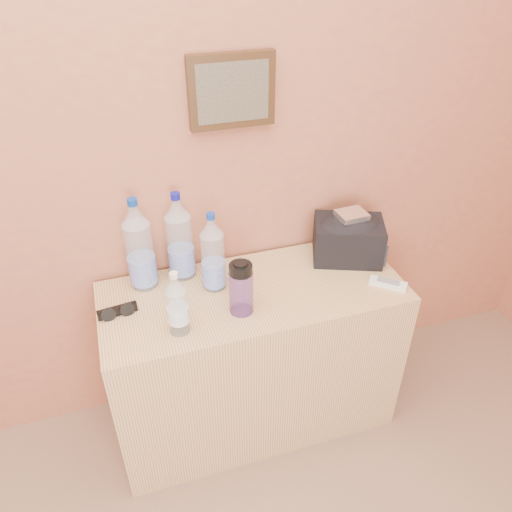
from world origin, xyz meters
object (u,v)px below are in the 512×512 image
at_px(ac_remote, 388,283).
at_px(toiletry_bag, 348,238).
at_px(pet_small, 177,306).
at_px(sunglasses, 117,311).
at_px(pet_large_c, 213,256).
at_px(pet_large_a, 140,249).
at_px(dresser, 254,358).
at_px(pet_large_b, 180,240).
at_px(nalgene_bottle, 241,288).
at_px(foil_packet, 352,215).

bearing_deg(ac_remote, toiletry_bag, 145.85).
bearing_deg(pet_small, sunglasses, 142.99).
xyz_separation_m(pet_large_c, ac_remote, (0.63, -0.20, -0.13)).
height_order(pet_large_a, pet_large_c, pet_large_a).
height_order(pet_small, ac_remote, pet_small).
bearing_deg(dresser, pet_large_c, 150.82).
xyz_separation_m(sunglasses, toiletry_bag, (0.93, 0.08, 0.07)).
bearing_deg(pet_small, dresser, 22.89).
xyz_separation_m(pet_large_b, pet_small, (-0.07, -0.31, -0.05)).
relative_size(nalgene_bottle, sunglasses, 1.50).
height_order(sunglasses, foil_packet, foil_packet).
height_order(pet_large_b, sunglasses, pet_large_b).
distance_m(pet_large_a, pet_small, 0.31).
xyz_separation_m(dresser, pet_small, (-0.30, -0.13, 0.47)).
relative_size(pet_large_a, nalgene_bottle, 1.76).
relative_size(pet_large_c, foil_packet, 2.83).
bearing_deg(pet_large_c, pet_large_b, 131.78).
xyz_separation_m(pet_large_a, pet_large_c, (0.25, -0.09, -0.02)).
relative_size(dresser, pet_large_c, 3.61).
xyz_separation_m(pet_large_a, ac_remote, (0.88, -0.29, -0.15)).
bearing_deg(pet_large_b, pet_large_a, -172.95).
bearing_deg(sunglasses, dresser, -9.23).
bearing_deg(dresser, ac_remote, -14.22).
bearing_deg(ac_remote, sunglasses, -148.73).
height_order(dresser, ac_remote, ac_remote).
distance_m(pet_large_b, pet_small, 0.33).
height_order(pet_large_a, nalgene_bottle, pet_large_a).
distance_m(pet_large_b, nalgene_bottle, 0.33).
xyz_separation_m(pet_large_c, toiletry_bag, (0.57, 0.02, -0.05)).
xyz_separation_m(dresser, pet_large_a, (-0.38, 0.17, 0.52)).
distance_m(dresser, nalgene_bottle, 0.48).
xyz_separation_m(pet_large_c, pet_small, (-0.17, -0.20, -0.03)).
bearing_deg(pet_large_c, foil_packet, 2.68).
bearing_deg(ac_remote, pet_large_b, -163.59).
bearing_deg(nalgene_bottle, pet_large_c, 109.01).
relative_size(pet_large_b, sunglasses, 2.56).
bearing_deg(dresser, foil_packet, 12.94).
relative_size(ac_remote, foil_packet, 1.25).
height_order(dresser, toiletry_bag, toiletry_bag).
xyz_separation_m(pet_small, foil_packet, (0.74, 0.23, 0.09)).
xyz_separation_m(ac_remote, foil_packet, (-0.06, 0.23, 0.19)).
xyz_separation_m(pet_large_b, ac_remote, (0.73, -0.31, -0.15)).
height_order(dresser, sunglasses, sunglasses).
bearing_deg(foil_packet, pet_large_a, 175.39).
height_order(pet_large_a, pet_small, pet_large_a).
bearing_deg(pet_large_a, pet_large_c, -20.30).
xyz_separation_m(pet_large_b, toiletry_bag, (0.67, -0.09, -0.07)).
bearing_deg(nalgene_bottle, foil_packet, 20.71).
distance_m(pet_small, sunglasses, 0.26).
bearing_deg(pet_large_c, nalgene_bottle, -70.99).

